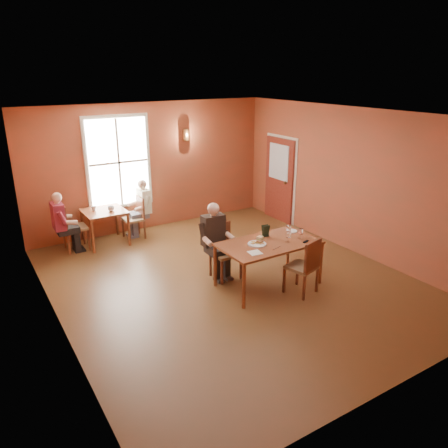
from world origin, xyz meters
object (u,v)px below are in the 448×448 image
chair_diner_maroon (75,227)px  diner_maroon (73,221)px  diner_white (134,211)px  diner_main (226,244)px  chair_empty (302,266)px  main_table (268,264)px  chair_diner_white (133,218)px  chair_diner_main (225,252)px  second_table (105,227)px

chair_diner_maroon → diner_maroon: diner_maroon is taller
diner_white → diner_maroon: diner_maroon is taller
diner_main → chair_empty: size_ratio=1.34×
main_table → diner_maroon: (-2.54, 3.50, 0.24)m
chair_empty → diner_maroon: size_ratio=0.79×
chair_diner_white → chair_empty: bearing=-159.3°
main_table → chair_diner_main: (-0.50, 0.65, 0.10)m
diner_maroon → diner_main: bearing=35.3°
chair_diner_maroon → diner_maroon: bearing=-90.0°
second_table → diner_maroon: diner_maroon is taller
main_table → diner_maroon: size_ratio=1.35×
diner_main → chair_diner_maroon: diner_main is taller
diner_main → diner_maroon: diner_main is taller
diner_white → diner_main: bearing=-166.7°
diner_maroon → chair_empty: bearing=35.3°
diner_white → second_table: bearing=90.0°
chair_diner_white → chair_diner_maroon: (-1.30, 0.00, 0.04)m
chair_diner_main → diner_maroon: 3.51m
diner_maroon → diner_white: bearing=90.0°
chair_empty → chair_diner_maroon: chair_diner_maroon is taller
chair_diner_main → diner_white: 2.94m
diner_main → second_table: size_ratio=1.55×
chair_diner_white → chair_diner_maroon: 1.30m
chair_diner_main → second_table: (-1.36, 2.85, -0.13)m
diner_maroon → chair_diner_maroon: bearing=90.0°
chair_diner_white → diner_maroon: size_ratio=0.74×
chair_empty → diner_white: diner_white is taller
diner_main → second_table: (-1.36, 2.88, -0.29)m
main_table → diner_white: 3.71m
main_table → chair_diner_maroon: (-2.51, 3.50, 0.11)m
main_table → diner_white: bearing=108.7°
chair_empty → diner_maroon: (-2.85, 4.03, 0.14)m
second_table → chair_diner_white: size_ratio=0.91×
second_table → diner_white: (0.68, 0.00, 0.25)m
chair_empty → diner_white: bearing=95.1°
chair_diner_maroon → diner_white: bearing=90.0°
chair_diner_white → diner_main: bearing=-166.1°
diner_white → chair_diner_white: bearing=90.0°
main_table → second_table: bearing=118.0°
main_table → diner_main: bearing=128.9°
main_table → chair_empty: bearing=-59.6°
second_table → diner_white: bearing=0.0°
second_table → diner_maroon: 0.73m
chair_diner_maroon → chair_diner_white: bearing=90.0°
diner_maroon → chair_diner_main: bearing=35.6°
chair_empty → chair_diner_white: (-1.52, 4.03, -0.03)m
diner_main → chair_empty: (0.81, -1.15, -0.17)m
main_table → second_table: size_ratio=2.01×
chair_empty → chair_diner_white: chair_empty is taller
chair_empty → second_table: 4.58m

